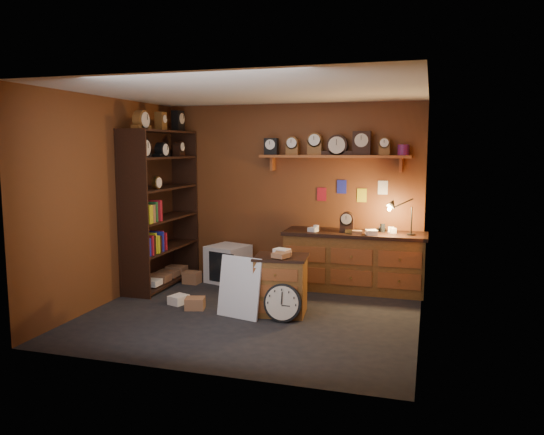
{
  "coord_description": "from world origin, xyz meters",
  "views": [
    {
      "loc": [
        2.06,
        -6.03,
        2.05
      ],
      "look_at": [
        0.15,
        0.35,
        1.17
      ],
      "focal_mm": 35.0,
      "sensor_mm": 36.0,
      "label": 1
    }
  ],
  "objects_px": {
    "workbench": "(354,258)",
    "big_round_clock": "(283,303)",
    "shelving_unit": "(159,201)",
    "low_cabinet": "(281,282)"
  },
  "relations": [
    {
      "from": "workbench",
      "to": "big_round_clock",
      "type": "relative_size",
      "value": 4.41
    },
    {
      "from": "shelving_unit",
      "to": "workbench",
      "type": "xyz_separation_m",
      "value": [
        2.84,
        0.49,
        -0.78
      ]
    },
    {
      "from": "workbench",
      "to": "low_cabinet",
      "type": "height_order",
      "value": "workbench"
    },
    {
      "from": "big_round_clock",
      "to": "workbench",
      "type": "bearing_deg",
      "value": 69.42
    },
    {
      "from": "shelving_unit",
      "to": "low_cabinet",
      "type": "xyz_separation_m",
      "value": [
        2.13,
        -0.87,
        -0.86
      ]
    },
    {
      "from": "shelving_unit",
      "to": "workbench",
      "type": "height_order",
      "value": "shelving_unit"
    },
    {
      "from": "big_round_clock",
      "to": "low_cabinet",
      "type": "bearing_deg",
      "value": 109.79
    },
    {
      "from": "low_cabinet",
      "to": "big_round_clock",
      "type": "bearing_deg",
      "value": -76.59
    },
    {
      "from": "shelving_unit",
      "to": "low_cabinet",
      "type": "distance_m",
      "value": 2.45
    },
    {
      "from": "workbench",
      "to": "big_round_clock",
      "type": "xyz_separation_m",
      "value": [
        -0.62,
        -1.64,
        -0.25
      ]
    }
  ]
}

